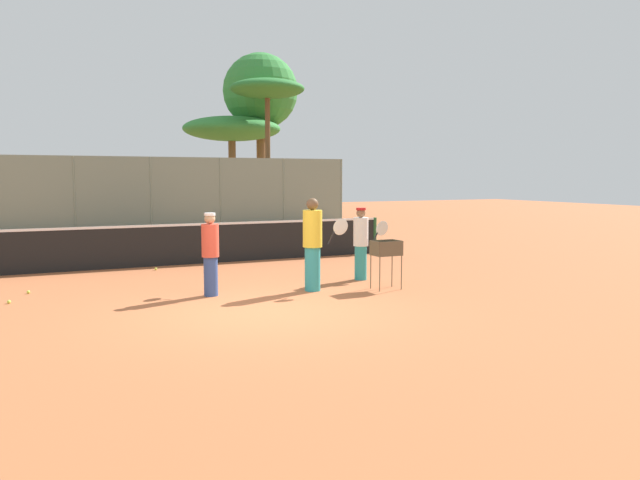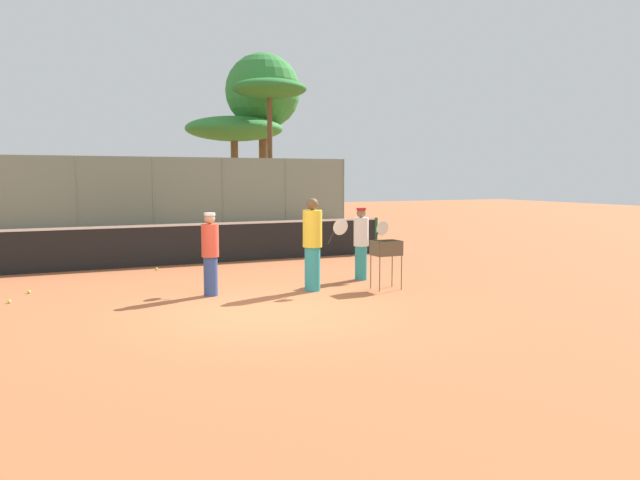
{
  "view_description": "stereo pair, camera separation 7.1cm",
  "coord_description": "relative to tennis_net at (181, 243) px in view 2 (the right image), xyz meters",
  "views": [
    {
      "loc": [
        -3.59,
        -9.76,
        2.29
      ],
      "look_at": [
        1.82,
        1.64,
        1.0
      ],
      "focal_mm": 35.0,
      "sensor_mm": 36.0,
      "label": 1
    },
    {
      "loc": [
        -3.53,
        -9.79,
        2.29
      ],
      "look_at": [
        1.82,
        1.64,
        1.0
      ],
      "focal_mm": 35.0,
      "sensor_mm": 36.0,
      "label": 2
    }
  ],
  "objects": [
    {
      "name": "ground_plane",
      "position": [
        0.0,
        -6.3,
        -0.56
      ],
      "size": [
        80.0,
        80.0,
        0.0
      ],
      "primitive_type": "plane",
      "color": "#B26038"
    },
    {
      "name": "tennis_net",
      "position": [
        0.0,
        0.0,
        0.0
      ],
      "size": [
        11.78,
        0.1,
        1.07
      ],
      "color": "#26592D",
      "rests_on": "ground_plane"
    },
    {
      "name": "back_fence",
      "position": [
        -0.0,
        12.92,
        1.03
      ],
      "size": [
        22.86,
        0.08,
        3.19
      ],
      "color": "gray",
      "rests_on": "ground_plane"
    },
    {
      "name": "tree_0",
      "position": [
        7.93,
        14.56,
        6.11
      ],
      "size": [
        3.84,
        3.84,
        7.26
      ],
      "color": "brown",
      "rests_on": "ground_plane"
    },
    {
      "name": "tree_1",
      "position": [
        7.15,
        18.23,
        4.36
      ],
      "size": [
        5.49,
        5.49,
        5.65
      ],
      "color": "brown",
      "rests_on": "ground_plane"
    },
    {
      "name": "tree_2",
      "position": [
        9.04,
        18.63,
        6.57
      ],
      "size": [
        4.33,
        4.33,
        9.38
      ],
      "color": "brown",
      "rests_on": "ground_plane"
    },
    {
      "name": "player_white_outfit",
      "position": [
        -0.41,
        -4.45,
        0.27
      ],
      "size": [
        0.39,
        0.86,
        1.6
      ],
      "rotation": [
        0.0,
        0.0,
        1.28
      ],
      "color": "#334C8C",
      "rests_on": "ground_plane"
    },
    {
      "name": "player_red_cap",
      "position": [
        1.58,
        -4.81,
        0.4
      ],
      "size": [
        0.89,
        0.51,
        1.86
      ],
      "rotation": [
        0.0,
        0.0,
        5.87
      ],
      "color": "teal",
      "rests_on": "ground_plane"
    },
    {
      "name": "player_yellow_shirt",
      "position": [
        3.11,
        -4.05,
        0.27
      ],
      "size": [
        0.88,
        0.33,
        1.6
      ],
      "rotation": [
        0.0,
        0.0,
        6.19
      ],
      "color": "teal",
      "rests_on": "ground_plane"
    },
    {
      "name": "ball_cart",
      "position": [
        3.0,
        -5.3,
        0.2
      ],
      "size": [
        0.56,
        0.41,
        0.99
      ],
      "color": "brown",
      "rests_on": "ground_plane"
    },
    {
      "name": "tennis_ball_0",
      "position": [
        -3.6,
        -2.73,
        -0.53
      ],
      "size": [
        0.07,
        0.07,
        0.07
      ],
      "primitive_type": "sphere",
      "color": "#D1E54C",
      "rests_on": "ground_plane"
    },
    {
      "name": "tennis_ball_1",
      "position": [
        -0.75,
        -0.67,
        -0.53
      ],
      "size": [
        0.07,
        0.07,
        0.07
      ],
      "primitive_type": "sphere",
      "color": "#D1E54C",
      "rests_on": "ground_plane"
    },
    {
      "name": "tennis_ball_2",
      "position": [
        -3.93,
        -3.64,
        -0.53
      ],
      "size": [
        0.07,
        0.07,
        0.07
      ],
      "primitive_type": "sphere",
      "color": "#D1E54C",
      "rests_on": "ground_plane"
    }
  ]
}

